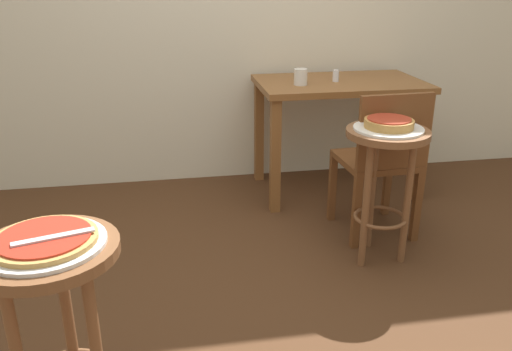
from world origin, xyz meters
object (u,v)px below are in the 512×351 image
at_px(pizza_foreground, 44,239).
at_px(pizza_middle, 389,123).
at_px(condiment_shaker, 336,76).
at_px(wooden_chair, 382,158).
at_px(stool_middle, 385,164).
at_px(dining_table, 339,99).
at_px(stool_foreground, 54,299).
at_px(serving_plate_middle, 388,129).
at_px(serving_plate_foreground, 45,244).
at_px(cup_near_edge, 301,77).
at_px(pizza_server_knife, 54,237).

bearing_deg(pizza_foreground, pizza_middle, 33.12).
distance_m(condiment_shaker, wooden_chair, 0.76).
bearing_deg(stool_middle, dining_table, 85.87).
height_order(stool_foreground, stool_middle, same).
bearing_deg(pizza_foreground, serving_plate_middle, 33.12).
relative_size(serving_plate_foreground, serving_plate_middle, 1.00).
distance_m(stool_foreground, stool_middle, 1.70).
relative_size(serving_plate_foreground, pizza_middle, 1.42).
distance_m(serving_plate_foreground, cup_near_edge, 2.15).
bearing_deg(dining_table, pizza_server_knife, -127.64).
xyz_separation_m(dining_table, pizza_server_knife, (-1.46, -1.89, 0.10)).
bearing_deg(wooden_chair, stool_foreground, -142.13).
bearing_deg(cup_near_edge, stool_middle, -75.59).
distance_m(serving_plate_foreground, stool_middle, 1.71).
relative_size(stool_middle, condiment_shaker, 9.45).
distance_m(pizza_middle, pizza_server_knife, 1.68).
relative_size(stool_middle, cup_near_edge, 7.04).
bearing_deg(pizza_server_knife, dining_table, 36.55).
xyz_separation_m(cup_near_edge, wooden_chair, (0.31, -0.61, -0.35)).
height_order(stool_foreground, serving_plate_middle, serving_plate_middle).
height_order(pizza_middle, wooden_chair, wooden_chair).
distance_m(dining_table, condiment_shaker, 0.17).
relative_size(serving_plate_foreground, pizza_foreground, 1.16).
bearing_deg(cup_near_edge, stool_foreground, -123.89).
bearing_deg(serving_plate_middle, condiment_shaker, 88.16).
bearing_deg(stool_foreground, condiment_shaker, 51.92).
xyz_separation_m(stool_foreground, pizza_middle, (1.42, 0.93, 0.21)).
relative_size(stool_foreground, cup_near_edge, 7.04).
distance_m(condiment_shaker, pizza_server_knife, 2.35).
height_order(stool_foreground, condiment_shaker, condiment_shaker).
relative_size(stool_middle, serving_plate_middle, 2.08).
relative_size(serving_plate_foreground, wooden_chair, 0.40).
bearing_deg(dining_table, cup_near_edge, -163.50).
bearing_deg(pizza_foreground, pizza_server_knife, -33.69).
xyz_separation_m(serving_plate_middle, cup_near_edge, (-0.22, 0.86, 0.10)).
distance_m(serving_plate_middle, cup_near_edge, 0.89).
xyz_separation_m(serving_plate_foreground, cup_near_edge, (1.20, 1.79, 0.10)).
height_order(stool_foreground, dining_table, dining_table).
relative_size(stool_foreground, serving_plate_middle, 2.08).
height_order(dining_table, pizza_server_knife, dining_table).
xyz_separation_m(serving_plate_middle, wooden_chair, (0.09, 0.25, -0.25)).
bearing_deg(stool_foreground, dining_table, 51.50).
bearing_deg(dining_table, serving_plate_foreground, -128.50).
relative_size(pizza_foreground, condiment_shaker, 3.92).
distance_m(pizza_foreground, stool_middle, 1.71).
bearing_deg(stool_middle, wooden_chair, 69.81).
bearing_deg(serving_plate_foreground, stool_foreground, -135.00).
bearing_deg(pizza_middle, pizza_foreground, -146.88).
distance_m(serving_plate_foreground, condiment_shaker, 2.35).
xyz_separation_m(dining_table, wooden_chair, (0.02, -0.70, -0.17)).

